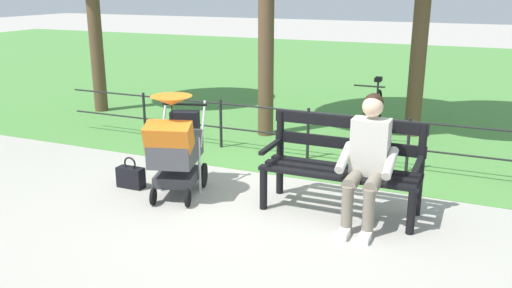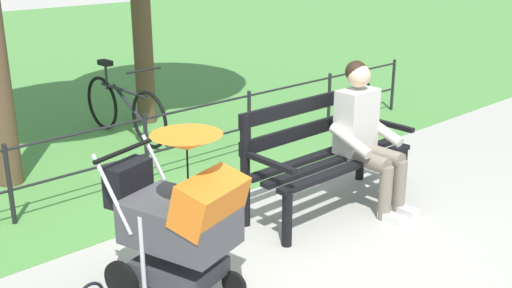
{
  "view_description": "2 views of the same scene",
  "coord_description": "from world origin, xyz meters",
  "px_view_note": "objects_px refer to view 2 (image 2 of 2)",
  "views": [
    {
      "loc": [
        -2.1,
        5.0,
        2.27
      ],
      "look_at": [
        0.07,
        0.0,
        0.64
      ],
      "focal_mm": 37.49,
      "sensor_mm": 36.0,
      "label": 1
    },
    {
      "loc": [
        2.91,
        3.17,
        2.27
      ],
      "look_at": [
        0.01,
        -0.02,
        0.8
      ],
      "focal_mm": 42.93,
      "sensor_mm": 36.0,
      "label": 2
    }
  ],
  "objects_px": {
    "park_bench": "(323,150)",
    "stroller": "(180,216)",
    "person_on_bench": "(366,132)",
    "bicycle": "(124,108)"
  },
  "relations": [
    {
      "from": "park_bench",
      "to": "bicycle",
      "type": "bearing_deg",
      "value": -84.6
    },
    {
      "from": "person_on_bench",
      "to": "park_bench",
      "type": "bearing_deg",
      "value": -37.44
    },
    {
      "from": "person_on_bench",
      "to": "bicycle",
      "type": "height_order",
      "value": "person_on_bench"
    },
    {
      "from": "person_on_bench",
      "to": "bicycle",
      "type": "distance_m",
      "value": 3.15
    },
    {
      "from": "park_bench",
      "to": "stroller",
      "type": "distance_m",
      "value": 1.8
    },
    {
      "from": "stroller",
      "to": "bicycle",
      "type": "relative_size",
      "value": 0.69
    },
    {
      "from": "stroller",
      "to": "park_bench",
      "type": "bearing_deg",
      "value": -168.04
    },
    {
      "from": "bicycle",
      "to": "park_bench",
      "type": "bearing_deg",
      "value": 95.4
    },
    {
      "from": "bicycle",
      "to": "person_on_bench",
      "type": "bearing_deg",
      "value": 100.33
    },
    {
      "from": "person_on_bench",
      "to": "stroller",
      "type": "bearing_deg",
      "value": 4.19
    }
  ]
}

